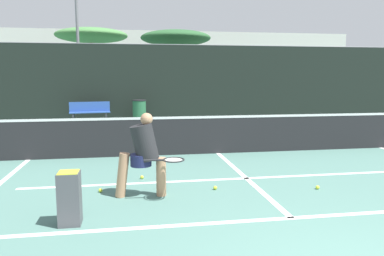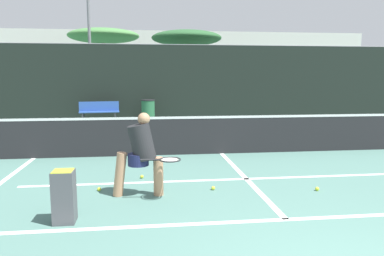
{
  "view_description": "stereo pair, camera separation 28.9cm",
  "coord_description": "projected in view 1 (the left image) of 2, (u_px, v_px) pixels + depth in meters",
  "views": [
    {
      "loc": [
        -2.15,
        -2.36,
        1.94
      ],
      "look_at": [
        -1.0,
        4.57,
        0.95
      ],
      "focal_mm": 35.0,
      "sensor_mm": 36.0,
      "label": 1
    },
    {
      "loc": [
        -1.86,
        -2.4,
        1.94
      ],
      "look_at": [
        -1.0,
        4.57,
        0.95
      ],
      "focal_mm": 35.0,
      "sensor_mm": 36.0,
      "label": 2
    }
  ],
  "objects": [
    {
      "name": "court_baseline_near",
      "position": [
        291.0,
        218.0,
        5.13
      ],
      "size": [
        11.0,
        0.1,
        0.01
      ],
      "primitive_type": "cube",
      "color": "white",
      "rests_on": "ground"
    },
    {
      "name": "court_service_line",
      "position": [
        246.0,
        178.0,
        7.11
      ],
      "size": [
        8.25,
        0.1,
        0.01
      ],
      "primitive_type": "cube",
      "color": "white",
      "rests_on": "ground"
    },
    {
      "name": "court_center_mark",
      "position": [
        244.0,
        176.0,
        7.26
      ],
      "size": [
        0.1,
        4.36,
        0.01
      ],
      "primitive_type": "cube",
      "color": "white",
      "rests_on": "ground"
    },
    {
      "name": "net",
      "position": [
        218.0,
        133.0,
        9.32
      ],
      "size": [
        11.09,
        0.09,
        1.07
      ],
      "color": "slate",
      "rests_on": "ground"
    },
    {
      "name": "fence_back",
      "position": [
        179.0,
        82.0,
        16.59
      ],
      "size": [
        24.0,
        0.06,
        3.29
      ],
      "color": "black",
      "rests_on": "ground"
    },
    {
      "name": "player_practicing",
      "position": [
        144.0,
        153.0,
        5.97
      ],
      "size": [
        1.1,
        0.65,
        1.36
      ],
      "rotation": [
        0.0,
        0.0,
        -0.06
      ],
      "color": "tan",
      "rests_on": "ground"
    },
    {
      "name": "tennis_ball_scattered_2",
      "position": [
        317.0,
        187.0,
        6.43
      ],
      "size": [
        0.07,
        0.07,
        0.07
      ],
      "primitive_type": "sphere",
      "color": "#D1E033",
      "rests_on": "ground"
    },
    {
      "name": "tennis_ball_scattered_3",
      "position": [
        215.0,
        188.0,
        6.4
      ],
      "size": [
        0.07,
        0.07,
        0.07
      ],
      "primitive_type": "sphere",
      "color": "#D1E033",
      "rests_on": "ground"
    },
    {
      "name": "tennis_ball_scattered_4",
      "position": [
        100.0,
        190.0,
        6.26
      ],
      "size": [
        0.07,
        0.07,
        0.07
      ],
      "primitive_type": "sphere",
      "color": "#D1E033",
      "rests_on": "ground"
    },
    {
      "name": "tennis_ball_scattered_5",
      "position": [
        142.0,
        177.0,
        7.07
      ],
      "size": [
        0.07,
        0.07,
        0.07
      ],
      "primitive_type": "sphere",
      "color": "#D1E033",
      "rests_on": "ground"
    },
    {
      "name": "ball_hopper",
      "position": [
        69.0,
        197.0,
        4.87
      ],
      "size": [
        0.28,
        0.28,
        0.71
      ],
      "color": "#4C4C51",
      "rests_on": "ground"
    },
    {
      "name": "courtside_bench",
      "position": [
        90.0,
        111.0,
        15.33
      ],
      "size": [
        1.65,
        0.56,
        0.86
      ],
      "rotation": [
        0.0,
        0.0,
        0.11
      ],
      "color": "#2D519E",
      "rests_on": "ground"
    },
    {
      "name": "trash_bin",
      "position": [
        139.0,
        111.0,
        15.82
      ],
      "size": [
        0.58,
        0.58,
        0.92
      ],
      "color": "#28603D",
      "rests_on": "ground"
    },
    {
      "name": "parked_car",
      "position": [
        200.0,
        99.0,
        20.41
      ],
      "size": [
        1.89,
        4.7,
        1.54
      ],
      "color": "maroon",
      "rests_on": "ground"
    },
    {
      "name": "floodlight_mast",
      "position": [
        77.0,
        8.0,
        20.1
      ],
      "size": [
        1.1,
        0.24,
        8.7
      ],
      "color": "slate",
      "rests_on": "ground"
    },
    {
      "name": "tree_west",
      "position": [
        176.0,
        39.0,
        22.18
      ],
      "size": [
        4.16,
        4.16,
        4.58
      ],
      "color": "brown",
      "rests_on": "ground"
    },
    {
      "name": "tree_mid",
      "position": [
        92.0,
        36.0,
        23.31
      ],
      "size": [
        4.45,
        4.45,
        4.85
      ],
      "color": "brown",
      "rests_on": "ground"
    },
    {
      "name": "building_far",
      "position": [
        153.0,
        65.0,
        33.68
      ],
      "size": [
        36.0,
        2.4,
        5.77
      ],
      "primitive_type": "cube",
      "color": "beige",
      "rests_on": "ground"
    }
  ]
}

